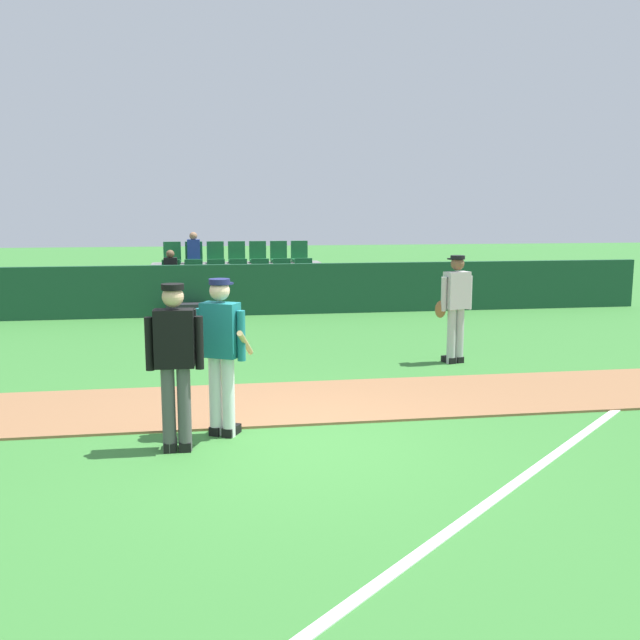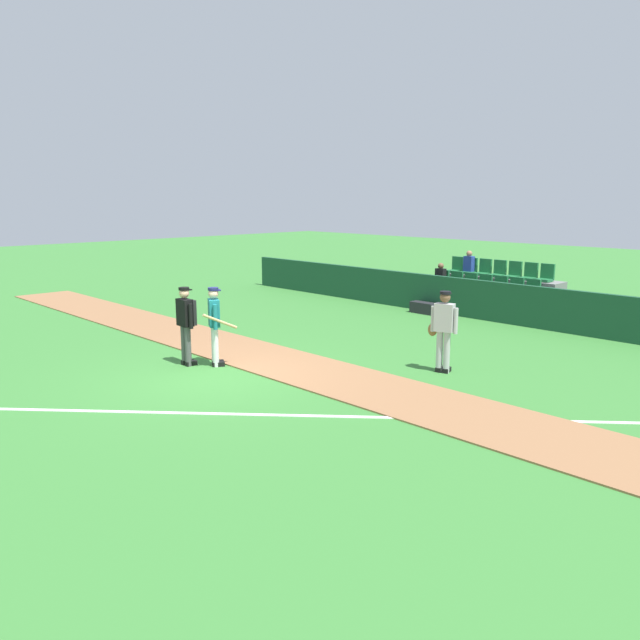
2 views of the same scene
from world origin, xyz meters
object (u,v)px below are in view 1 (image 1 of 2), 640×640
runner_grey_jersey (455,305)px  umpire_home_plate (175,357)px  batter_teal_jersey (222,351)px  equipment_bag (187,312)px

runner_grey_jersey → umpire_home_plate: bearing=-140.1°
batter_teal_jersey → umpire_home_plate: 0.64m
umpire_home_plate → runner_grey_jersey: 5.61m
umpire_home_plate → equipment_bag: size_ratio=1.96×
batter_teal_jersey → runner_grey_jersey: (3.82, 3.18, -0.01)m
umpire_home_plate → runner_grey_jersey: size_ratio=1.00×
equipment_bag → umpire_home_plate: bearing=-89.1°
batter_teal_jersey → equipment_bag: 8.57m
umpire_home_plate → equipment_bag: umpire_home_plate is taller
batter_teal_jersey → runner_grey_jersey: 4.97m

